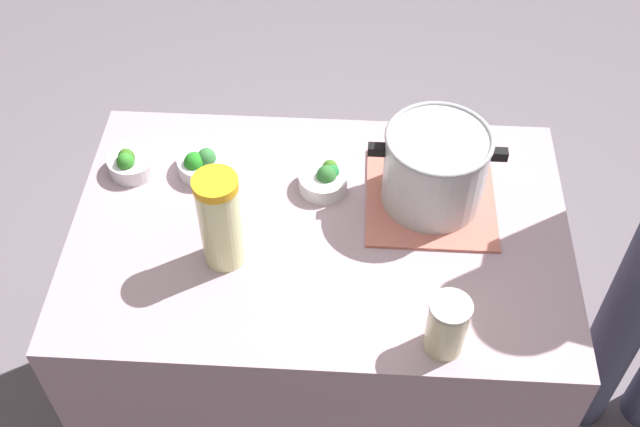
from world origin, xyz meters
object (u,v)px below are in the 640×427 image
(broccoli_bowl_front, at_px, (326,179))
(broccoli_bowl_center, at_px, (204,163))
(broccoli_bowl_back, at_px, (131,163))
(lemonade_pitcher, at_px, (220,220))
(cooking_pot, at_px, (435,167))
(mason_jar, at_px, (447,326))

(broccoli_bowl_front, xyz_separation_m, broccoli_bowl_center, (-0.30, 0.04, -0.00))
(broccoli_bowl_center, bearing_deg, broccoli_bowl_back, -176.68)
(broccoli_bowl_front, height_order, broccoli_bowl_center, broccoli_bowl_center)
(broccoli_bowl_center, distance_m, broccoli_bowl_back, 0.18)
(lemonade_pitcher, distance_m, broccoli_bowl_center, 0.30)
(cooking_pot, relative_size, broccoli_bowl_center, 2.29)
(mason_jar, xyz_separation_m, broccoli_bowl_center, (-0.56, 0.47, -0.04))
(mason_jar, relative_size, broccoli_bowl_front, 1.20)
(mason_jar, bearing_deg, lemonade_pitcher, 156.97)
(broccoli_bowl_front, bearing_deg, broccoli_bowl_center, 172.81)
(lemonade_pitcher, height_order, broccoli_bowl_back, lemonade_pitcher)
(broccoli_bowl_back, bearing_deg, lemonade_pitcher, -44.01)
(lemonade_pitcher, relative_size, broccoli_bowl_front, 2.11)
(mason_jar, bearing_deg, cooking_pot, 91.67)
(cooking_pot, distance_m, broccoli_bowl_front, 0.27)
(cooking_pot, height_order, broccoli_bowl_center, cooking_pot)
(mason_jar, xyz_separation_m, broccoli_bowl_front, (-0.26, 0.43, -0.04))
(cooking_pot, bearing_deg, broccoli_bowl_front, 174.07)
(broccoli_bowl_front, relative_size, broccoli_bowl_center, 0.87)
(lemonade_pitcher, bearing_deg, broccoli_bowl_front, 46.97)
(mason_jar, bearing_deg, broccoli_bowl_front, 121.43)
(cooking_pot, relative_size, broccoli_bowl_back, 2.60)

